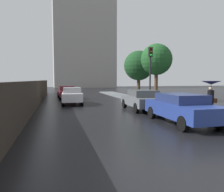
{
  "coord_description": "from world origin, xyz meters",
  "views": [
    {
      "loc": [
        -2.79,
        -4.0,
        2.08
      ],
      "look_at": [
        0.07,
        6.89,
        1.21
      ],
      "focal_mm": 33.93,
      "sensor_mm": 36.0,
      "label": 1
    }
  ],
  "objects_px": {
    "car_white_behind_camera": "(72,95)",
    "traffic_light": "(150,65)",
    "car_maroon_mid_road": "(66,92)",
    "car_grey_far_lane": "(142,99)",
    "street_tree_mid": "(156,60)",
    "car_blue_far_ahead": "(181,108)",
    "street_tree_near": "(139,66)",
    "pedestrian_with_umbrella_near": "(211,89)"
  },
  "relations": [
    {
      "from": "car_white_behind_camera",
      "to": "traffic_light",
      "type": "distance_m",
      "value": 6.99
    },
    {
      "from": "car_maroon_mid_road",
      "to": "car_grey_far_lane",
      "type": "bearing_deg",
      "value": 112.24
    },
    {
      "from": "car_grey_far_lane",
      "to": "street_tree_mid",
      "type": "xyz_separation_m",
      "value": [
        3.76,
        5.41,
        3.29
      ]
    },
    {
      "from": "car_blue_far_ahead",
      "to": "street_tree_mid",
      "type": "height_order",
      "value": "street_tree_mid"
    },
    {
      "from": "car_grey_far_lane",
      "to": "traffic_light",
      "type": "bearing_deg",
      "value": 51.65
    },
    {
      "from": "street_tree_near",
      "to": "street_tree_mid",
      "type": "xyz_separation_m",
      "value": [
        -0.06,
        -4.73,
        0.28
      ]
    },
    {
      "from": "car_grey_far_lane",
      "to": "pedestrian_with_umbrella_near",
      "type": "bearing_deg",
      "value": -59.89
    },
    {
      "from": "traffic_light",
      "to": "street_tree_mid",
      "type": "bearing_deg",
      "value": 57.79
    },
    {
      "from": "car_maroon_mid_road",
      "to": "car_white_behind_camera",
      "type": "xyz_separation_m",
      "value": [
        0.26,
        -5.42,
        0.01
      ]
    },
    {
      "from": "car_grey_far_lane",
      "to": "street_tree_near",
      "type": "height_order",
      "value": "street_tree_near"
    },
    {
      "from": "car_white_behind_camera",
      "to": "street_tree_near",
      "type": "distance_m",
      "value": 10.29
    },
    {
      "from": "pedestrian_with_umbrella_near",
      "to": "street_tree_mid",
      "type": "height_order",
      "value": "street_tree_mid"
    },
    {
      "from": "car_maroon_mid_road",
      "to": "traffic_light",
      "type": "xyz_separation_m",
      "value": [
        6.03,
        -8.52,
        2.46
      ]
    },
    {
      "from": "car_blue_far_ahead",
      "to": "street_tree_mid",
      "type": "bearing_deg",
      "value": 70.98
    },
    {
      "from": "car_grey_far_lane",
      "to": "street_tree_mid",
      "type": "relative_size",
      "value": 0.75
    },
    {
      "from": "car_grey_far_lane",
      "to": "car_maroon_mid_road",
      "type": "bearing_deg",
      "value": 116.57
    },
    {
      "from": "car_grey_far_lane",
      "to": "street_tree_near",
      "type": "relative_size",
      "value": 0.75
    },
    {
      "from": "pedestrian_with_umbrella_near",
      "to": "traffic_light",
      "type": "distance_m",
      "value": 6.0
    },
    {
      "from": "car_white_behind_camera",
      "to": "street_tree_mid",
      "type": "distance_m",
      "value": 8.81
    },
    {
      "from": "car_white_behind_camera",
      "to": "street_tree_mid",
      "type": "height_order",
      "value": "street_tree_mid"
    },
    {
      "from": "pedestrian_with_umbrella_near",
      "to": "traffic_light",
      "type": "xyz_separation_m",
      "value": [
        -0.82,
        5.72,
        1.61
      ]
    },
    {
      "from": "car_blue_far_ahead",
      "to": "car_white_behind_camera",
      "type": "distance_m",
      "value": 10.38
    },
    {
      "from": "car_maroon_mid_road",
      "to": "car_white_behind_camera",
      "type": "relative_size",
      "value": 1.08
    },
    {
      "from": "car_white_behind_camera",
      "to": "car_blue_far_ahead",
      "type": "bearing_deg",
      "value": 118.93
    },
    {
      "from": "car_maroon_mid_road",
      "to": "car_blue_far_ahead",
      "type": "distance_m",
      "value": 15.52
    },
    {
      "from": "traffic_light",
      "to": "car_maroon_mid_road",
      "type": "bearing_deg",
      "value": 125.3
    },
    {
      "from": "car_grey_far_lane",
      "to": "street_tree_mid",
      "type": "bearing_deg",
      "value": 57.11
    },
    {
      "from": "car_maroon_mid_road",
      "to": "pedestrian_with_umbrella_near",
      "type": "distance_m",
      "value": 15.83
    },
    {
      "from": "car_blue_far_ahead",
      "to": "car_grey_far_lane",
      "type": "relative_size",
      "value": 1.1
    },
    {
      "from": "pedestrian_with_umbrella_near",
      "to": "street_tree_mid",
      "type": "distance_m",
      "value": 9.94
    },
    {
      "from": "car_blue_far_ahead",
      "to": "street_tree_mid",
      "type": "xyz_separation_m",
      "value": [
        3.64,
        10.04,
        3.27
      ]
    },
    {
      "from": "car_blue_far_ahead",
      "to": "car_white_behind_camera",
      "type": "bearing_deg",
      "value": 116.69
    },
    {
      "from": "car_white_behind_camera",
      "to": "street_tree_near",
      "type": "xyz_separation_m",
      "value": [
        8.22,
        5.42,
        2.98
      ]
    },
    {
      "from": "car_white_behind_camera",
      "to": "pedestrian_with_umbrella_near",
      "type": "height_order",
      "value": "pedestrian_with_umbrella_near"
    },
    {
      "from": "car_grey_far_lane",
      "to": "street_tree_near",
      "type": "xyz_separation_m",
      "value": [
        3.83,
        10.14,
        3.01
      ]
    },
    {
      "from": "car_maroon_mid_road",
      "to": "car_blue_far_ahead",
      "type": "xyz_separation_m",
      "value": [
        4.78,
        -14.77,
        0.0
      ]
    },
    {
      "from": "car_grey_far_lane",
      "to": "pedestrian_with_umbrella_near",
      "type": "distance_m",
      "value": 4.73
    },
    {
      "from": "car_blue_far_ahead",
      "to": "traffic_light",
      "type": "height_order",
      "value": "traffic_light"
    },
    {
      "from": "car_blue_far_ahead",
      "to": "street_tree_near",
      "type": "height_order",
      "value": "street_tree_near"
    },
    {
      "from": "car_maroon_mid_road",
      "to": "pedestrian_with_umbrella_near",
      "type": "xyz_separation_m",
      "value": [
        6.86,
        -14.24,
        0.86
      ]
    },
    {
      "from": "car_grey_far_lane",
      "to": "street_tree_mid",
      "type": "distance_m",
      "value": 7.37
    },
    {
      "from": "car_maroon_mid_road",
      "to": "street_tree_mid",
      "type": "xyz_separation_m",
      "value": [
        8.42,
        -4.73,
        3.27
      ]
    }
  ]
}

